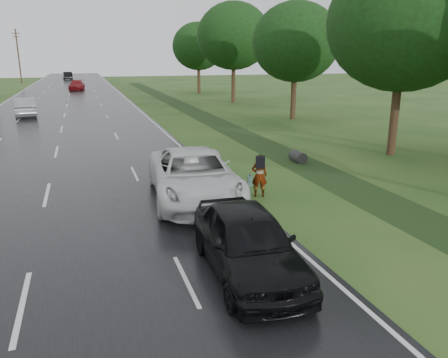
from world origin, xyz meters
TOP-DOWN VIEW (x-y plane):
  - ground at (0.00, 0.00)m, footprint 220.00×220.00m
  - road at (0.00, 45.00)m, footprint 14.00×180.00m
  - edge_stripe_east at (6.75, 45.00)m, footprint 0.12×180.00m
  - edge_stripe_west at (-6.75, 45.00)m, footprint 0.12×180.00m
  - center_line at (0.00, 45.00)m, footprint 0.12×180.00m
  - drainage_ditch at (11.50, 18.71)m, footprint 2.20×120.00m
  - utility_pole_distant at (-9.20, 85.00)m, footprint 1.60×0.26m
  - tree_east_b at (17.00, 10.00)m, footprint 7.60×7.60m
  - tree_east_c at (18.20, 24.00)m, footprint 7.00×7.00m
  - tree_east_d at (17.80, 38.00)m, footprint 8.00×8.00m
  - tree_east_f at (17.50, 52.00)m, footprint 7.20×7.20m
  - pedestrian at (7.53, 5.43)m, footprint 0.78×0.78m
  - white_pickup at (5.15, 5.75)m, footprint 3.47×6.57m
  - dark_sedan at (4.98, -0.10)m, footprint 2.13×4.84m
  - silver_sedan at (-3.17, 32.41)m, footprint 2.31×5.00m
  - far_car_red at (1.00, 62.74)m, footprint 2.55×5.27m
  - far_car_dark at (-1.00, 96.10)m, footprint 2.26×5.28m

SIDE VIEW (x-z plane):
  - ground at x=0.00m, z-range 0.00..0.00m
  - road at x=0.00m, z-range 0.00..0.04m
  - drainage_ditch at x=11.50m, z-range -0.24..0.32m
  - edge_stripe_east at x=6.75m, z-range 0.04..0.05m
  - edge_stripe_west at x=-6.75m, z-range 0.04..0.05m
  - center_line at x=0.00m, z-range 0.04..0.05m
  - far_car_red at x=1.00m, z-range 0.04..1.52m
  - pedestrian at x=7.53m, z-range 0.03..1.63m
  - silver_sedan at x=-3.17m, z-range 0.04..1.63m
  - dark_sedan at x=4.98m, z-range 0.04..1.66m
  - far_car_dark at x=-1.00m, z-range 0.04..1.73m
  - white_pickup at x=5.15m, z-range 0.04..1.80m
  - utility_pole_distant at x=-9.20m, z-range 0.20..10.20m
  - tree_east_c at x=18.20m, z-range 1.49..10.78m
  - tree_east_f at x=17.50m, z-range 1.56..11.18m
  - tree_east_b at x=17.00m, z-range 1.63..11.74m
  - tree_east_d at x=17.80m, z-range 1.77..12.53m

